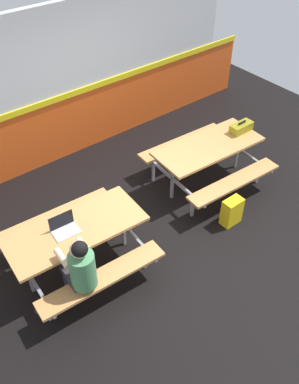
{
  "coord_description": "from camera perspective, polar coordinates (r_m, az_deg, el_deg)",
  "views": [
    {
      "loc": [
        -2.76,
        -3.36,
        4.49
      ],
      "look_at": [
        0.0,
        0.13,
        0.55
      ],
      "focal_mm": 38.89,
      "sensor_mm": 36.0,
      "label": 1
    }
  ],
  "objects": [
    {
      "name": "toolbox_grey",
      "position": [
        6.97,
        12.48,
        8.65
      ],
      "size": [
        0.4,
        0.18,
        0.18
      ],
      "color": "olive",
      "rests_on": "picnic_table_right"
    },
    {
      "name": "picnic_table_right",
      "position": [
        6.69,
        7.98,
        5.22
      ],
      "size": [
        1.79,
        1.65,
        0.74
      ],
      "color": "tan",
      "rests_on": "ground"
    },
    {
      "name": "student_nearer",
      "position": [
        4.87,
        -9.51,
        -10.21
      ],
      "size": [
        0.38,
        0.53,
        1.21
      ],
      "color": "#2D2D38",
      "rests_on": "ground"
    },
    {
      "name": "accent_backdrop",
      "position": [
        7.15,
        -11.62,
        13.71
      ],
      "size": [
        8.0,
        0.14,
        2.6
      ],
      "color": "#E55119",
      "rests_on": "ground"
    },
    {
      "name": "picnic_table_left",
      "position": [
        5.37,
        -9.97,
        -6.14
      ],
      "size": [
        1.79,
        1.65,
        0.74
      ],
      "color": "tan",
      "rests_on": "ground"
    },
    {
      "name": "ground_plane",
      "position": [
        6.25,
        0.76,
        -4.48
      ],
      "size": [
        10.0,
        10.0,
        0.02
      ],
      "primitive_type": "cube",
      "color": "black"
    },
    {
      "name": "laptop_silver",
      "position": [
        5.21,
        -11.6,
        -4.84
      ],
      "size": [
        0.33,
        0.24,
        0.22
      ],
      "color": "silver",
      "rests_on": "picnic_table_left"
    },
    {
      "name": "backpack_dark",
      "position": [
        6.25,
        11.17,
        -2.63
      ],
      "size": [
        0.3,
        0.22,
        0.44
      ],
      "color": "yellow",
      "rests_on": "ground"
    }
  ]
}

